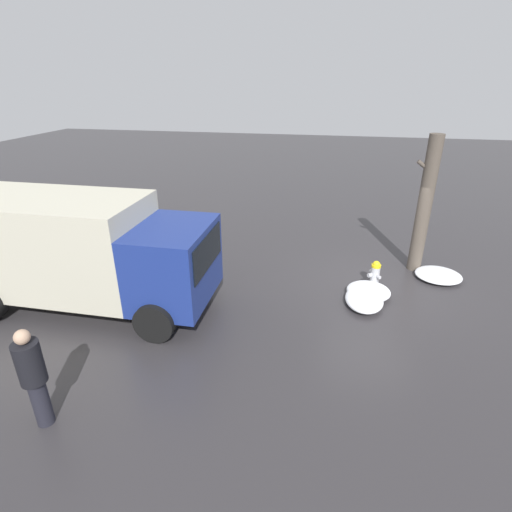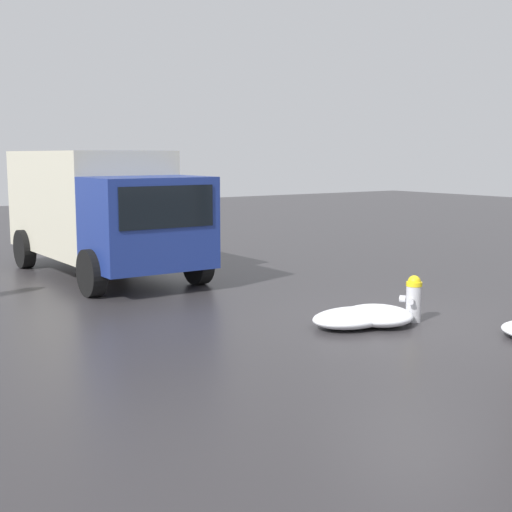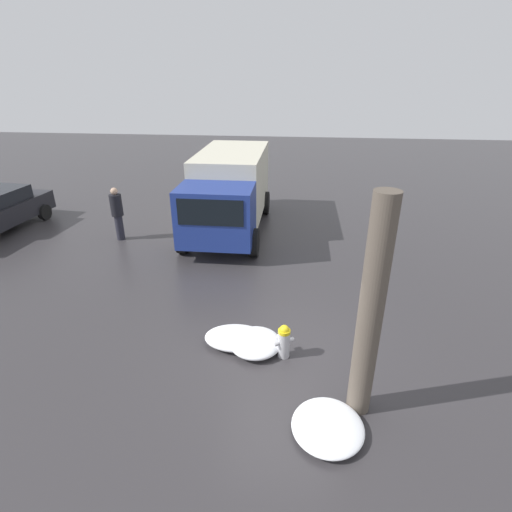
# 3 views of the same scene
# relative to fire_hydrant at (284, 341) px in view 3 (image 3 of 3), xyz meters

# --- Properties ---
(ground_plane) EXTENTS (60.00, 60.00, 0.00)m
(ground_plane) POSITION_rel_fire_hydrant_xyz_m (-0.00, -0.00, -0.38)
(ground_plane) COLOR #333033
(fire_hydrant) EXTENTS (0.37, 0.42, 0.75)m
(fire_hydrant) POSITION_rel_fire_hydrant_xyz_m (0.00, 0.00, 0.00)
(fire_hydrant) COLOR #B7B7BC
(fire_hydrant) RESTS_ON ground_plane
(tree_trunk) EXTENTS (0.60, 0.39, 3.89)m
(tree_trunk) POSITION_rel_fire_hydrant_xyz_m (-1.24, -1.35, 1.57)
(tree_trunk) COLOR brown
(tree_trunk) RESTS_ON ground_plane
(delivery_truck) EXTENTS (6.23, 2.57, 2.72)m
(delivery_truck) POSITION_rel_fire_hydrant_xyz_m (7.17, 2.30, 1.12)
(delivery_truck) COLOR navy
(delivery_truck) RESTS_ON ground_plane
(pedestrian) EXTENTS (0.40, 0.40, 1.83)m
(pedestrian) POSITION_rel_fire_hydrant_xyz_m (5.68, 5.92, 0.62)
(pedestrian) COLOR #23232D
(pedestrian) RESTS_ON ground_plane
(snow_pile_by_hydrant) EXTENTS (0.94, 1.37, 0.28)m
(snow_pile_by_hydrant) POSITION_rel_fire_hydrant_xyz_m (0.31, 1.03, -0.24)
(snow_pile_by_hydrant) COLOR white
(snow_pile_by_hydrant) RESTS_ON ground_plane
(snow_pile_curbside) EXTENTS (1.12, 1.08, 0.29)m
(snow_pile_curbside) POSITION_rel_fire_hydrant_xyz_m (0.18, 0.60, -0.24)
(snow_pile_curbside) COLOR white
(snow_pile_curbside) RESTS_ON ground_plane
(snow_pile_by_tree) EXTENTS (1.26, 1.18, 0.22)m
(snow_pile_by_tree) POSITION_rel_fire_hydrant_xyz_m (-1.83, -0.80, -0.28)
(snow_pile_by_tree) COLOR white
(snow_pile_by_tree) RESTS_ON ground_plane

